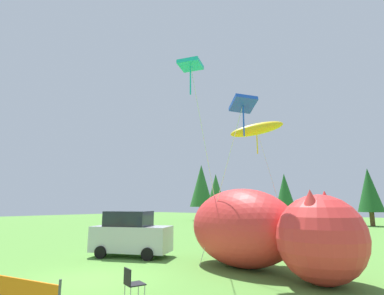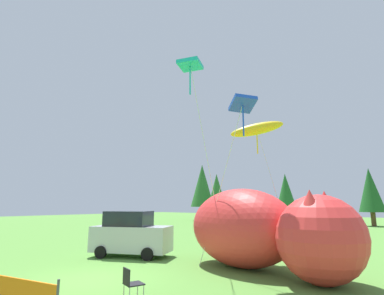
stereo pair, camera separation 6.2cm
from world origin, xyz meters
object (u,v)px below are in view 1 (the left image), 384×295
at_px(folding_chair, 132,282).
at_px(kite_teal_diamond, 191,69).
at_px(kite_blue_box, 242,107).
at_px(parked_car, 131,234).
at_px(kite_yellow_hero, 257,129).
at_px(inflatable_cat, 260,232).

distance_m(folding_chair, kite_teal_diamond, 8.29).
height_order(folding_chair, kite_teal_diamond, kite_teal_diamond).
bearing_deg(kite_blue_box, folding_chair, -100.70).
xyz_separation_m(parked_car, kite_yellow_hero, (5.04, 3.98, 5.31)).
xyz_separation_m(parked_car, folding_chair, (5.65, -4.36, -0.53)).
relative_size(kite_teal_diamond, kite_yellow_hero, 1.19).
height_order(parked_car, kite_yellow_hero, kite_yellow_hero).
bearing_deg(kite_teal_diamond, kite_blue_box, 33.15).
bearing_deg(kite_teal_diamond, folding_chair, -75.78).
bearing_deg(kite_yellow_hero, inflatable_cat, -62.34).
relative_size(kite_blue_box, kite_teal_diamond, 0.81).
height_order(folding_chair, kite_blue_box, kite_blue_box).
xyz_separation_m(folding_chair, kite_blue_box, (0.85, 4.51, 5.78)).
height_order(inflatable_cat, kite_yellow_hero, kite_yellow_hero).
height_order(folding_chair, inflatable_cat, inflatable_cat).
bearing_deg(kite_yellow_hero, kite_teal_diamond, -92.89).
relative_size(inflatable_cat, kite_yellow_hero, 1.10).
relative_size(parked_car, kite_teal_diamond, 0.50).
distance_m(parked_car, kite_blue_box, 8.37).
bearing_deg(folding_chair, inflatable_cat, 6.85).
distance_m(inflatable_cat, kite_teal_diamond, 7.14).
bearing_deg(folding_chair, kite_blue_box, 4.61).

